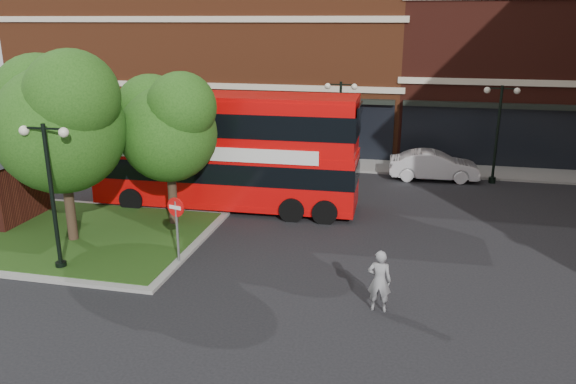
% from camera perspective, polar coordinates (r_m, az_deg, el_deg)
% --- Properties ---
extents(ground, '(120.00, 120.00, 0.00)m').
position_cam_1_polar(ground, '(18.05, -7.55, -9.74)').
color(ground, black).
rests_on(ground, ground).
extents(pavement_far, '(44.00, 3.00, 0.12)m').
position_cam_1_polar(pavement_far, '(33.07, 2.17, 3.04)').
color(pavement_far, slate).
rests_on(pavement_far, ground).
extents(terrace_far_left, '(26.00, 12.00, 14.00)m').
position_cam_1_polar(terrace_far_left, '(41.42, -7.08, 15.48)').
color(terrace_far_left, brown).
rests_on(terrace_far_left, ground).
extents(terrace_far_right, '(18.00, 12.00, 16.00)m').
position_cam_1_polar(terrace_far_right, '(39.92, 25.47, 15.40)').
color(terrace_far_right, '#471911').
rests_on(terrace_far_right, ground).
extents(traffic_island, '(12.60, 7.60, 0.15)m').
position_cam_1_polar(traffic_island, '(24.08, -23.27, -3.84)').
color(traffic_island, gray).
rests_on(traffic_island, ground).
extents(tree_island_west, '(5.40, 4.71, 7.21)m').
position_cam_1_polar(tree_island_west, '(21.78, -22.33, 7.10)').
color(tree_island_west, '#2D2116').
rests_on(tree_island_west, ground).
extents(tree_island_east, '(4.46, 3.90, 6.29)m').
position_cam_1_polar(tree_island_east, '(22.51, -12.21, 6.86)').
color(tree_island_east, '#2D2116').
rests_on(tree_island_east, ground).
extents(lamp_island, '(1.72, 0.36, 5.00)m').
position_cam_1_polar(lamp_island, '(19.68, -22.91, 0.18)').
color(lamp_island, black).
rests_on(lamp_island, ground).
extents(lamp_far_left, '(1.72, 0.36, 5.00)m').
position_cam_1_polar(lamp_far_left, '(30.26, 5.29, 7.01)').
color(lamp_far_left, black).
rests_on(lamp_far_left, ground).
extents(lamp_far_right, '(1.72, 0.36, 5.00)m').
position_cam_1_polar(lamp_far_right, '(30.33, 20.53, 6.02)').
color(lamp_far_right, black).
rests_on(lamp_far_right, ground).
extents(bus, '(11.70, 2.93, 4.45)m').
position_cam_1_polar(bus, '(24.80, -6.47, 4.94)').
color(bus, red).
rests_on(bus, ground).
extents(woman, '(0.69, 0.46, 1.87)m').
position_cam_1_polar(woman, '(16.50, 9.26, -8.89)').
color(woman, gray).
rests_on(woman, ground).
extents(car_silver, '(4.46, 2.28, 1.45)m').
position_cam_1_polar(car_silver, '(31.47, 0.96, 3.57)').
color(car_silver, '#9EA1A4').
rests_on(car_silver, ground).
extents(car_white, '(4.68, 1.87, 1.51)m').
position_cam_1_polar(car_white, '(30.49, 14.59, 2.62)').
color(car_white, silver).
rests_on(car_white, ground).
extents(no_entry_sign, '(0.66, 0.23, 2.42)m').
position_cam_1_polar(no_entry_sign, '(19.29, -11.27, -2.53)').
color(no_entry_sign, slate).
rests_on(no_entry_sign, ground).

